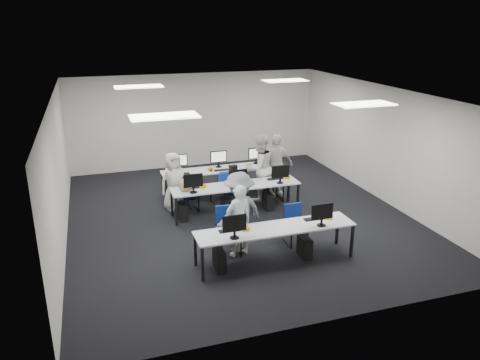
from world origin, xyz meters
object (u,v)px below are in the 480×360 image
object	(u,v)px
desk_mid	(236,187)
student_0	(239,221)
chair_6	(222,193)
desk_front	(276,230)
student_3	(275,165)
chair_1	(295,231)
chair_5	(181,197)
chair_4	(274,189)
chair_7	(269,186)
chair_2	(189,200)
student_2	(174,181)
student_1	(259,168)
chair_0	(228,239)
chair_3	(229,196)
photographer	(239,212)

from	to	relation	value
desk_mid	student_0	world-z (taller)	student_0
chair_6	desk_front	bearing A→B (deg)	-99.70
student_3	chair_1	bearing A→B (deg)	-105.04
chair_5	student_0	world-z (taller)	student_0
chair_4	chair_7	world-z (taller)	chair_4
desk_front	chair_2	world-z (taller)	chair_2
student_2	chair_2	bearing A→B (deg)	-40.21
chair_7	student_1	xyz separation A→B (m)	(-0.37, -0.26, 0.63)
desk_front	student_1	size ratio (longest dim) A/B	1.79
chair_0	student_0	size ratio (longest dim) A/B	0.64
chair_1	chair_6	world-z (taller)	chair_6
desk_mid	student_1	world-z (taller)	student_1
chair_6	chair_3	bearing A→B (deg)	-70.66
chair_2	student_0	size ratio (longest dim) A/B	0.53
chair_7	chair_2	bearing A→B (deg)	-161.93
student_1	student_3	distance (m)	0.55
chair_2	chair_4	xyz separation A→B (m)	(2.30, 0.01, 0.03)
chair_7	student_2	bearing A→B (deg)	-166.50
desk_front	desk_mid	distance (m)	2.60
chair_5	student_3	xyz separation A→B (m)	(2.61, 0.06, 0.58)
desk_front	chair_3	world-z (taller)	chair_3
chair_5	desk_front	bearing A→B (deg)	-69.02
chair_1	student_3	distance (m)	2.98
chair_6	student_0	bearing A→B (deg)	-111.34
chair_1	chair_4	size ratio (longest dim) A/B	0.95
chair_6	student_2	xyz separation A→B (m)	(-1.25, -0.03, 0.46)
chair_7	photographer	size ratio (longest dim) A/B	0.49
chair_4	chair_7	xyz separation A→B (m)	(-0.00, 0.37, -0.02)
desk_front	chair_7	bearing A→B (deg)	70.69
chair_4	desk_front	bearing A→B (deg)	-103.26
chair_0	chair_3	distance (m)	2.59
student_1	photographer	world-z (taller)	student_1
desk_mid	photographer	world-z (taller)	photographer
chair_6	student_1	xyz separation A→B (m)	(1.03, -0.06, 0.62)
chair_0	student_2	size ratio (longest dim) A/B	0.66
chair_6	student_1	world-z (taller)	student_1
desk_front	photographer	size ratio (longest dim) A/B	1.88
chair_4	student_0	world-z (taller)	student_0
desk_mid	photographer	distance (m)	1.98
chair_7	student_3	bearing A→B (deg)	-20.85
chair_5	chair_6	size ratio (longest dim) A/B	1.01
chair_1	student_3	size ratio (longest dim) A/B	0.50
desk_front	photographer	distance (m)	0.89
student_1	student_2	world-z (taller)	student_1
chair_2	student_2	xyz separation A→B (m)	(-0.35, 0.16, 0.49)
student_1	student_3	bearing A→B (deg)	-178.23
student_0	photographer	world-z (taller)	photographer
chair_6	student_3	world-z (taller)	student_3
chair_4	student_1	distance (m)	0.73
desk_front	student_3	distance (m)	3.74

